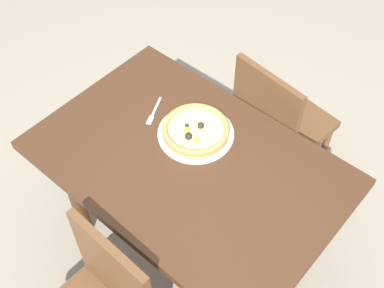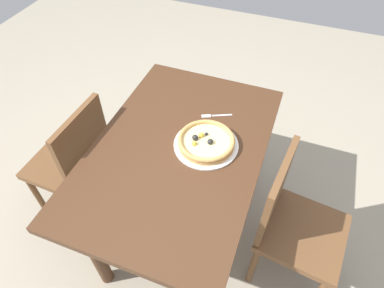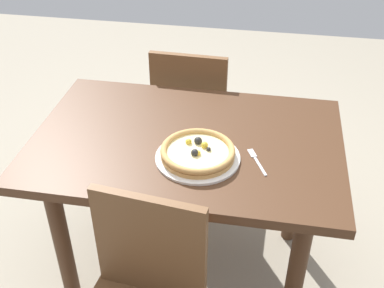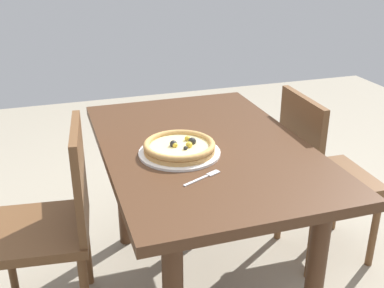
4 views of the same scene
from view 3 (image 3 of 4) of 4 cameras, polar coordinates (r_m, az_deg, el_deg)
The scene contains 6 objects.
ground_plane at distance 2.41m, azimuth -0.53°, elevation -13.96°, with size 6.00×6.00×0.00m, color #9E937F.
dining_table at distance 1.97m, azimuth -0.62°, elevation -2.06°, with size 1.23×0.82×0.74m.
chair_far at distance 2.58m, azimuth 0.13°, elevation 3.70°, with size 0.41×0.41×0.86m.
plate at distance 1.80m, azimuth 0.68°, elevation -1.62°, with size 0.32×0.32×0.01m, color white.
pizza at distance 1.78m, azimuth 0.69°, elevation -0.96°, with size 0.28×0.28×0.05m.
fork at distance 1.81m, azimuth 7.63°, elevation -1.86°, with size 0.08×0.16×0.00m.
Camera 3 is at (0.29, -1.54, 1.82)m, focal length 44.87 mm.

